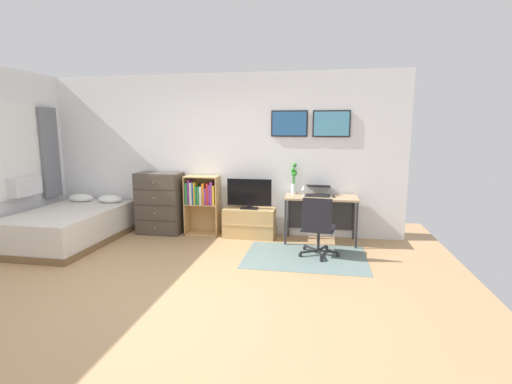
{
  "coord_description": "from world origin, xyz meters",
  "views": [
    {
      "loc": [
        1.71,
        -3.75,
        1.78
      ],
      "look_at": [
        0.78,
        1.5,
        0.88
      ],
      "focal_mm": 26.11,
      "sensor_mm": 36.0,
      "label": 1
    }
  ],
  "objects_px": {
    "office_chair": "(318,225)",
    "laptop": "(318,191)",
    "bookshelf": "(202,199)",
    "tv_stand": "(250,223)",
    "bamboo_vase": "(294,179)",
    "wine_glass": "(304,188)",
    "television": "(249,194)",
    "dresser": "(160,203)",
    "computer_mouse": "(333,196)",
    "bed": "(70,226)",
    "desk": "(321,204)"
  },
  "relations": [
    {
      "from": "bookshelf",
      "to": "television",
      "type": "xyz_separation_m",
      "value": [
        0.83,
        -0.06,
        0.12
      ]
    },
    {
      "from": "television",
      "to": "office_chair",
      "type": "xyz_separation_m",
      "value": [
        1.13,
        -0.79,
        -0.27
      ]
    },
    {
      "from": "laptop",
      "to": "wine_glass",
      "type": "bearing_deg",
      "value": -136.03
    },
    {
      "from": "tv_stand",
      "to": "wine_glass",
      "type": "relative_size",
      "value": 4.71
    },
    {
      "from": "television",
      "to": "bamboo_vase",
      "type": "distance_m",
      "value": 0.78
    },
    {
      "from": "tv_stand",
      "to": "office_chair",
      "type": "relative_size",
      "value": 0.99
    },
    {
      "from": "bookshelf",
      "to": "office_chair",
      "type": "relative_size",
      "value": 1.17
    },
    {
      "from": "laptop",
      "to": "computer_mouse",
      "type": "bearing_deg",
      "value": -26.94
    },
    {
      "from": "dresser",
      "to": "office_chair",
      "type": "relative_size",
      "value": 1.22
    },
    {
      "from": "wine_glass",
      "to": "laptop",
      "type": "bearing_deg",
      "value": 39.45
    },
    {
      "from": "dresser",
      "to": "office_chair",
      "type": "distance_m",
      "value": 2.82
    },
    {
      "from": "dresser",
      "to": "bamboo_vase",
      "type": "distance_m",
      "value": 2.34
    },
    {
      "from": "bed",
      "to": "dresser",
      "type": "relative_size",
      "value": 1.88
    },
    {
      "from": "bed",
      "to": "computer_mouse",
      "type": "xyz_separation_m",
      "value": [
        4.1,
        0.68,
        0.49
      ]
    },
    {
      "from": "bookshelf",
      "to": "tv_stand",
      "type": "xyz_separation_m",
      "value": [
        0.83,
        -0.04,
        -0.37
      ]
    },
    {
      "from": "desk",
      "to": "office_chair",
      "type": "bearing_deg",
      "value": -92.51
    },
    {
      "from": "bookshelf",
      "to": "bamboo_vase",
      "type": "distance_m",
      "value": 1.6
    },
    {
      "from": "television",
      "to": "laptop",
      "type": "height_order",
      "value": "television"
    },
    {
      "from": "desk",
      "to": "wine_glass",
      "type": "xyz_separation_m",
      "value": [
        -0.28,
        -0.15,
        0.28
      ]
    },
    {
      "from": "bed",
      "to": "television",
      "type": "height_order",
      "value": "television"
    },
    {
      "from": "laptop",
      "to": "computer_mouse",
      "type": "distance_m",
      "value": 0.28
    },
    {
      "from": "television",
      "to": "bamboo_vase",
      "type": "xyz_separation_m",
      "value": [
        0.72,
        0.13,
        0.25
      ]
    },
    {
      "from": "television",
      "to": "bed",
      "type": "bearing_deg",
      "value": -164.45
    },
    {
      "from": "bookshelf",
      "to": "wine_glass",
      "type": "bearing_deg",
      "value": -6.25
    },
    {
      "from": "computer_mouse",
      "to": "laptop",
      "type": "bearing_deg",
      "value": 148.54
    },
    {
      "from": "computer_mouse",
      "to": "bamboo_vase",
      "type": "relative_size",
      "value": 0.21
    },
    {
      "from": "television",
      "to": "office_chair",
      "type": "distance_m",
      "value": 1.41
    },
    {
      "from": "television",
      "to": "bamboo_vase",
      "type": "bearing_deg",
      "value": 10.29
    },
    {
      "from": "office_chair",
      "to": "laptop",
      "type": "height_order",
      "value": "laptop"
    },
    {
      "from": "tv_stand",
      "to": "bamboo_vase",
      "type": "bearing_deg",
      "value": 8.57
    },
    {
      "from": "computer_mouse",
      "to": "bamboo_vase",
      "type": "distance_m",
      "value": 0.7
    },
    {
      "from": "computer_mouse",
      "to": "bookshelf",
      "type": "bearing_deg",
      "value": 176.02
    },
    {
      "from": "computer_mouse",
      "to": "dresser",
      "type": "bearing_deg",
      "value": 178.14
    },
    {
      "from": "dresser",
      "to": "bamboo_vase",
      "type": "height_order",
      "value": "bamboo_vase"
    },
    {
      "from": "laptop",
      "to": "bamboo_vase",
      "type": "distance_m",
      "value": 0.44
    },
    {
      "from": "wine_glass",
      "to": "office_chair",
      "type": "bearing_deg",
      "value": -70.24
    },
    {
      "from": "bookshelf",
      "to": "tv_stand",
      "type": "relative_size",
      "value": 1.18
    },
    {
      "from": "dresser",
      "to": "bamboo_vase",
      "type": "xyz_separation_m",
      "value": [
        2.29,
        0.12,
        0.46
      ]
    },
    {
      "from": "dresser",
      "to": "television",
      "type": "bearing_deg",
      "value": -0.26
    },
    {
      "from": "bed",
      "to": "office_chair",
      "type": "height_order",
      "value": "office_chair"
    },
    {
      "from": "bamboo_vase",
      "to": "wine_glass",
      "type": "xyz_separation_m",
      "value": [
        0.17,
        -0.26,
        -0.11
      ]
    },
    {
      "from": "desk",
      "to": "wine_glass",
      "type": "height_order",
      "value": "wine_glass"
    },
    {
      "from": "tv_stand",
      "to": "bamboo_vase",
      "type": "distance_m",
      "value": 1.04
    },
    {
      "from": "television",
      "to": "computer_mouse",
      "type": "relative_size",
      "value": 7.08
    },
    {
      "from": "bed",
      "to": "bookshelf",
      "type": "height_order",
      "value": "bookshelf"
    },
    {
      "from": "laptop",
      "to": "wine_glass",
      "type": "height_order",
      "value": "wine_glass"
    },
    {
      "from": "bed",
      "to": "laptop",
      "type": "distance_m",
      "value": 3.98
    },
    {
      "from": "bookshelf",
      "to": "dresser",
      "type": "bearing_deg",
      "value": -175.56
    },
    {
      "from": "wine_glass",
      "to": "desk",
      "type": "bearing_deg",
      "value": 28.03
    },
    {
      "from": "bamboo_vase",
      "to": "wine_glass",
      "type": "bearing_deg",
      "value": -56.33
    }
  ]
}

